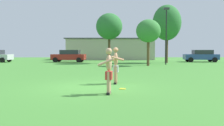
{
  "coord_description": "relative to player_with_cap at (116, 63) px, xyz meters",
  "views": [
    {
      "loc": [
        0.67,
        -10.72,
        1.66
      ],
      "look_at": [
        0.91,
        1.17,
        0.99
      ],
      "focal_mm": 39.11,
      "sensor_mm": 36.0,
      "label": 1
    }
  ],
  "objects": [
    {
      "name": "frisbee",
      "position": [
        0.22,
        -1.61,
        -0.97
      ],
      "size": [
        0.29,
        0.29,
        0.03
      ],
      "primitive_type": "cylinder",
      "color": "yellow",
      "rests_on": "ground_plane"
    },
    {
      "name": "outbuilding_behind_lot",
      "position": [
        0.1,
        29.1,
        0.74
      ],
      "size": [
        14.31,
        6.84,
        3.43
      ],
      "color": "#B2A893",
      "rests_on": "ground_plane"
    },
    {
      "name": "tree_right_field",
      "position": [
        6.86,
        18.05,
        3.9
      ],
      "size": [
        3.45,
        3.45,
        7.06
      ],
      "color": "#4C3823",
      "rests_on": "ground_plane"
    },
    {
      "name": "lamp_post",
      "position": [
        5.94,
        14.51,
        2.74
      ],
      "size": [
        0.6,
        0.24,
        6.11
      ],
      "color": "black",
      "rests_on": "ground_plane"
    },
    {
      "name": "tree_behind_players",
      "position": [
        -0.17,
        17.26,
        3.36
      ],
      "size": [
        3.1,
        3.1,
        5.91
      ],
      "color": "#4C3823",
      "rests_on": "ground_plane"
    },
    {
      "name": "tree_left_field",
      "position": [
        3.73,
        12.86,
        2.5
      ],
      "size": [
        2.47,
        2.47,
        4.67
      ],
      "color": "brown",
      "rests_on": "ground_plane"
    },
    {
      "name": "ground_plane",
      "position": [
        -1.1,
        -0.98,
        -0.98
      ],
      "size": [
        80.0,
        80.0,
        0.0
      ],
      "primitive_type": "plane",
      "color": "#428433"
    },
    {
      "name": "player_in_red",
      "position": [
        -0.36,
        -2.74,
        -0.08
      ],
      "size": [
        0.64,
        0.58,
        1.71
      ],
      "color": "black",
      "rests_on": "ground_plane"
    },
    {
      "name": "car_red_mid_lot",
      "position": [
        -5.37,
        20.05,
        -0.15
      ],
      "size": [
        4.43,
        2.3,
        1.58
      ],
      "color": "maroon",
      "rests_on": "ground_plane"
    },
    {
      "name": "car_blue_far_end",
      "position": [
        11.97,
        20.11,
        -0.15
      ],
      "size": [
        4.44,
        2.33,
        1.58
      ],
      "color": "#2D478C",
      "rests_on": "ground_plane"
    },
    {
      "name": "player_with_cap",
      "position": [
        0.0,
        0.0,
        0.0
      ],
      "size": [
        0.66,
        0.72,
        1.77
      ],
      "color": "black",
      "rests_on": "ground_plane"
    }
  ]
}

